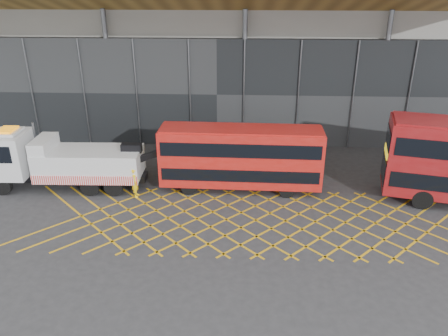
{
  "coord_description": "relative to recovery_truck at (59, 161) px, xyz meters",
  "views": [
    {
      "loc": [
        4.05,
        -20.49,
        12.19
      ],
      "look_at": [
        3.0,
        1.5,
        2.4
      ],
      "focal_mm": 35.0,
      "sensor_mm": 36.0,
      "label": 1
    }
  ],
  "objects": [
    {
      "name": "ground_plane",
      "position": [
        7.18,
        -3.52,
        -1.79
      ],
      "size": [
        120.0,
        120.0,
        0.0
      ],
      "primitive_type": "plane",
      "color": "#2A2B2D"
    },
    {
      "name": "road_markings",
      "position": [
        11.98,
        -3.52,
        -1.78
      ],
      "size": [
        26.36,
        7.16,
        0.01
      ],
      "color": "gold",
      "rests_on": "ground_plane"
    },
    {
      "name": "construction_building",
      "position": [
        9.1,
        14.88,
        7.19
      ],
      "size": [
        55.0,
        23.97,
        18.0
      ],
      "color": "gray",
      "rests_on": "ground_plane"
    },
    {
      "name": "recovery_truck",
      "position": [
        0.0,
        0.0,
        0.0
      ],
      "size": [
        11.12,
        2.85,
        3.87
      ],
      "rotation": [
        0.0,
        0.0,
        0.03
      ],
      "color": "black",
      "rests_on": "ground_plane"
    },
    {
      "name": "bus_towed",
      "position": [
        11.06,
        0.3,
        0.4
      ],
      "size": [
        9.77,
        2.51,
        3.95
      ],
      "rotation": [
        0.0,
        0.0,
        -0.02
      ],
      "color": "#AD140F",
      "rests_on": "ground_plane"
    },
    {
      "name": "worker",
      "position": [
        4.87,
        -1.02,
        -0.87
      ],
      "size": [
        0.52,
        0.72,
        1.83
      ],
      "primitive_type": "imported",
      "rotation": [
        0.0,
        0.0,
        1.71
      ],
      "color": "yellow",
      "rests_on": "ground_plane"
    }
  ]
}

